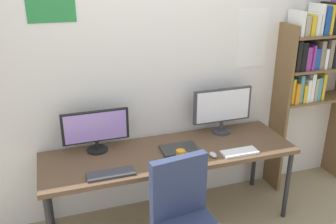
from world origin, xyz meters
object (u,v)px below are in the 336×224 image
at_px(coffee_mug, 181,155).
at_px(keyboard_left, 111,174).
at_px(bookshelf, 315,66).
at_px(laptop_closed, 179,149).
at_px(computer_mouse, 213,155).
at_px(desk, 170,156).
at_px(keyboard_right, 240,152).
at_px(monitor_left, 96,129).
at_px(monitor_right, 222,108).

bearing_deg(coffee_mug, keyboard_left, -174.91).
distance_m(bookshelf, laptop_closed, 1.65).
xyz_separation_m(keyboard_left, computer_mouse, (0.88, 0.02, 0.01)).
xyz_separation_m(desk, bookshelf, (1.61, 0.23, 0.62)).
bearing_deg(keyboard_left, keyboard_right, 0.00).
relative_size(desk, laptop_closed, 6.92).
bearing_deg(keyboard_left, laptop_closed, 18.53).
bearing_deg(keyboard_left, coffee_mug, 5.09).
height_order(bookshelf, computer_mouse, bookshelf).
bearing_deg(computer_mouse, monitor_left, 155.50).
xyz_separation_m(keyboard_left, keyboard_right, (1.12, 0.00, 0.00)).
relative_size(bookshelf, keyboard_right, 6.00).
bearing_deg(monitor_left, laptop_closed, -18.35).
height_order(laptop_closed, coffee_mug, coffee_mug).
distance_m(desk, coffee_mug, 0.20).
distance_m(keyboard_left, coffee_mug, 0.60).
bearing_deg(bookshelf, keyboard_right, -156.44).
relative_size(monitor_right, coffee_mug, 5.51).
relative_size(bookshelf, laptop_closed, 6.05).
xyz_separation_m(monitor_left, monitor_right, (1.20, 0.00, 0.05)).
height_order(monitor_right, coffee_mug, monitor_right).
bearing_deg(monitor_right, keyboard_left, -159.13).
bearing_deg(monitor_right, monitor_left, -180.00).
bearing_deg(coffee_mug, laptop_closed, 74.00).
xyz_separation_m(desk, coffee_mug, (0.04, -0.18, 0.10)).
distance_m(monitor_left, laptop_closed, 0.75).
relative_size(bookshelf, monitor_right, 3.31).
xyz_separation_m(monitor_left, keyboard_right, (1.16, -0.44, -0.20)).
bearing_deg(keyboard_left, computer_mouse, 1.55).
relative_size(keyboard_right, computer_mouse, 3.36).
bearing_deg(desk, monitor_right, 19.49).
bearing_deg(laptop_closed, monitor_left, 164.12).
bearing_deg(monitor_left, desk, -19.48).
height_order(desk, monitor_right, monitor_right).
bearing_deg(desk, coffee_mug, -78.26).
xyz_separation_m(desk, monitor_right, (0.60, 0.21, 0.30)).
relative_size(monitor_right, computer_mouse, 6.08).
bearing_deg(monitor_left, keyboard_left, -84.83).
relative_size(keyboard_left, keyboard_right, 1.16).
xyz_separation_m(laptop_closed, coffee_mug, (-0.05, -0.16, 0.03)).
bearing_deg(laptop_closed, monitor_right, 26.16).
bearing_deg(bookshelf, laptop_closed, -170.94).
relative_size(monitor_left, coffee_mug, 5.42).
bearing_deg(bookshelf, keyboard_left, -168.06).
bearing_deg(keyboard_right, keyboard_left, 180.00).
xyz_separation_m(keyboard_right, coffee_mug, (-0.52, 0.05, 0.04)).
relative_size(monitor_left, monitor_right, 0.98).
bearing_deg(desk, laptop_closed, -9.78).
distance_m(desk, keyboard_right, 0.61).
distance_m(computer_mouse, coffee_mug, 0.28).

